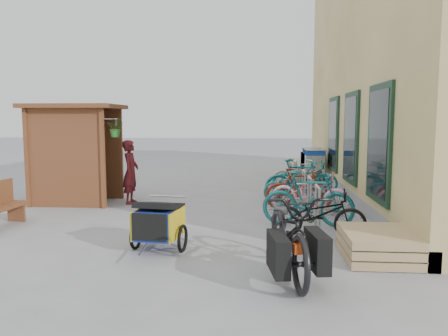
# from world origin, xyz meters

# --- Properties ---
(ground) EXTENTS (80.00, 80.00, 0.00)m
(ground) POSITION_xyz_m (0.00, 0.00, 0.00)
(ground) COLOR #939396
(kiosk) EXTENTS (2.49, 1.65, 2.40)m
(kiosk) POSITION_xyz_m (-3.28, 2.47, 1.55)
(kiosk) COLOR brown
(kiosk) RESTS_ON ground
(bike_rack) EXTENTS (0.05, 5.35, 0.86)m
(bike_rack) POSITION_xyz_m (2.30, 2.40, 0.52)
(bike_rack) COLOR #A5A8AD
(bike_rack) RESTS_ON ground
(pallet_stack) EXTENTS (1.00, 1.20, 0.40)m
(pallet_stack) POSITION_xyz_m (3.00, -1.40, 0.21)
(pallet_stack) COLOR tan
(pallet_stack) RESTS_ON ground
(shopping_carts) EXTENTS (0.62, 2.10, 1.12)m
(shopping_carts) POSITION_xyz_m (3.00, 6.80, 0.65)
(shopping_carts) COLOR silver
(shopping_carts) RESTS_ON ground
(child_trailer) EXTENTS (0.87, 1.42, 0.82)m
(child_trailer) POSITION_xyz_m (-0.31, -1.22, 0.46)
(child_trailer) COLOR navy
(child_trailer) RESTS_ON ground
(cargo_bike) EXTENTS (1.05, 2.23, 1.13)m
(cargo_bike) POSITION_xyz_m (1.65, -2.16, 0.56)
(cargo_bike) COLOR black
(cargo_bike) RESTS_ON ground
(person_kiosk) EXTENTS (0.37, 0.56, 1.55)m
(person_kiosk) POSITION_xyz_m (-1.85, 2.50, 0.77)
(person_kiosk) COLOR maroon
(person_kiosk) RESTS_ON ground
(bike_0) EXTENTS (1.67, 0.76, 0.85)m
(bike_0) POSITION_xyz_m (2.27, -0.32, 0.42)
(bike_0) COLOR black
(bike_0) RESTS_ON ground
(bike_1) EXTENTS (1.80, 0.71, 1.05)m
(bike_1) POSITION_xyz_m (2.20, 0.53, 0.53)
(bike_1) COLOR #1B6B6F
(bike_1) RESTS_ON ground
(bike_2) EXTENTS (1.84, 1.12, 0.91)m
(bike_2) POSITION_xyz_m (2.36, 1.67, 0.46)
(bike_2) COLOR pink
(bike_2) RESTS_ON ground
(bike_3) EXTENTS (1.59, 0.54, 0.94)m
(bike_3) POSITION_xyz_m (2.18, 2.14, 0.47)
(bike_3) COLOR maroon
(bike_3) RESTS_ON ground
(bike_4) EXTENTS (1.55, 0.55, 0.81)m
(bike_4) POSITION_xyz_m (2.14, 2.89, 0.41)
(bike_4) COLOR #1B6B6F
(bike_4) RESTS_ON ground
(bike_5) EXTENTS (1.79, 0.77, 1.04)m
(bike_5) POSITION_xyz_m (2.26, 3.21, 0.52)
(bike_5) COLOR #1B6B6F
(bike_5) RESTS_ON ground
(bike_6) EXTENTS (1.85, 0.81, 0.94)m
(bike_6) POSITION_xyz_m (2.48, 3.95, 0.47)
(bike_6) COLOR #1B6B6F
(bike_6) RESTS_ON ground
(bike_7) EXTENTS (1.65, 0.83, 0.96)m
(bike_7) POSITION_xyz_m (2.36, 4.59, 0.48)
(bike_7) COLOR #B6B7B3
(bike_7) RESTS_ON ground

